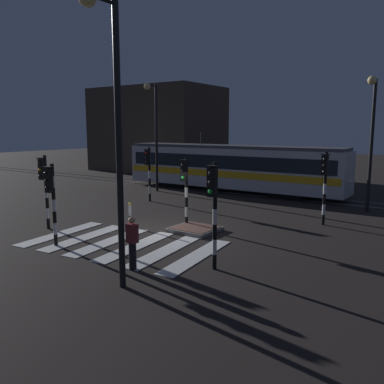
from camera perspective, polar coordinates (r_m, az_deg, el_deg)
ground_plane at (r=17.78m, az=-4.07°, el=-5.44°), size 120.00×120.00×0.00m
rail_near at (r=26.80m, az=10.29°, el=-0.63°), size 80.00×0.12×0.03m
rail_far at (r=28.10m, az=11.49°, el=-0.22°), size 80.00×0.12×0.03m
crosswalk_zebra at (r=15.96m, az=-9.74°, el=-7.20°), size 7.59×5.14×0.02m
traffic_island at (r=17.61m, az=0.41°, el=-5.26°), size 1.91×1.76×0.18m
traffic_light_corner_far_right at (r=19.27m, az=18.19°, el=1.99°), size 0.36×0.42×3.37m
traffic_light_corner_far_left at (r=24.52m, az=-6.16°, el=3.66°), size 0.36×0.42×3.29m
traffic_light_corner_near_right at (r=12.44m, az=3.04°, el=-1.11°), size 0.36×0.42×3.40m
traffic_light_corner_near_left at (r=18.73m, az=-20.10°, el=1.48°), size 0.36×0.42×3.26m
traffic_light_kerb_mid_left at (r=15.85m, az=-19.22°, el=-0.08°), size 0.36×0.42×3.13m
traffic_light_median_centre at (r=18.04m, az=-0.96°, el=1.49°), size 0.36×0.42×3.14m
street_lamp_trackside_left at (r=28.36m, az=-5.37°, el=9.44°), size 0.44×1.21×7.39m
street_lamp_trackside_right at (r=22.98m, az=23.96°, el=8.26°), size 0.44×1.21×6.97m
street_lamp_near_kerb at (r=10.87m, az=-11.28°, el=10.95°), size 0.44×1.21×7.68m
tram at (r=28.57m, az=5.36°, el=3.57°), size 16.36×2.58×4.15m
pedestrian_waiting_at_kerb at (r=12.90m, az=-8.41°, el=-7.07°), size 0.36×0.24×1.71m
bollard_island_edge at (r=18.53m, az=-8.71°, el=-3.15°), size 0.12×0.12×1.11m
building_backdrop at (r=43.08m, az=-4.93°, el=8.72°), size 12.68×8.00×8.51m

